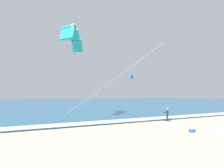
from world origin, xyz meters
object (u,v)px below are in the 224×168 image
object	(u,v)px
kitesurfer	(167,114)
surfboard	(167,121)
kite_primary	(72,34)
kite_distant	(131,76)
cooler_box	(192,130)

from	to	relation	value
kitesurfer	surfboard	bearing A→B (deg)	-68.26
surfboard	kite_primary	world-z (taller)	kite_primary
kite_distant	cooler_box	world-z (taller)	kite_distant
kitesurfer	cooler_box	xyz separation A→B (m)	(-3.95, -7.51, -0.74)
kite_primary	cooler_box	size ratio (longest dim) A/B	23.81
kite_distant	surfboard	bearing A→B (deg)	-119.05
kite_distant	cooler_box	size ratio (longest dim) A/B	5.93
surfboard	cooler_box	xyz separation A→B (m)	(-3.96, -7.49, 0.18)
kitesurfer	kite_distant	size ratio (longest dim) A/B	0.49
kite_primary	kite_distant	distance (m)	53.04
cooler_box	kite_distant	bearing A→B (deg)	61.12
kitesurfer	kite_primary	distance (m)	16.77
surfboard	kitesurfer	world-z (taller)	kitesurfer
kite_distant	cooler_box	xyz separation A→B (m)	(-29.12, -52.80, -9.90)
kitesurfer	kite_distant	distance (m)	52.62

